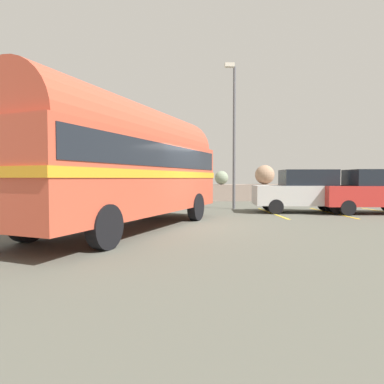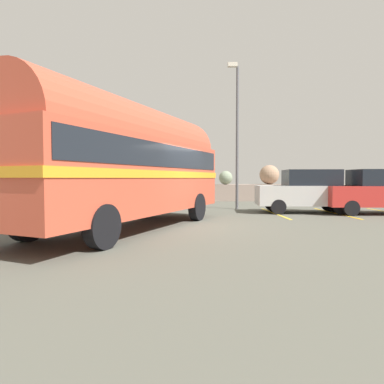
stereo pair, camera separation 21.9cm
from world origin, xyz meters
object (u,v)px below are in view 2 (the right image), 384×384
object	(u,v)px
parked_car_nearest	(306,191)
parked_car_middle	(375,191)
vintage_coach	(129,160)
lamp_post	(237,130)

from	to	relation	value
parked_car_nearest	parked_car_middle	bearing A→B (deg)	-97.19
parked_car_nearest	parked_car_middle	xyz separation A→B (m)	(2.69, -0.58, 0.00)
vintage_coach	parked_car_middle	bearing A→B (deg)	46.57
parked_car_middle	vintage_coach	bearing A→B (deg)	114.25
vintage_coach	lamp_post	size ratio (longest dim) A/B	1.28
parked_car_middle	lamp_post	xyz separation A→B (m)	(-5.46, 2.35, 2.87)
vintage_coach	parked_car_middle	distance (m)	10.42
parked_car_middle	lamp_post	distance (m)	6.60
parked_car_nearest	lamp_post	distance (m)	4.36
parked_car_nearest	vintage_coach	bearing A→B (deg)	127.57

